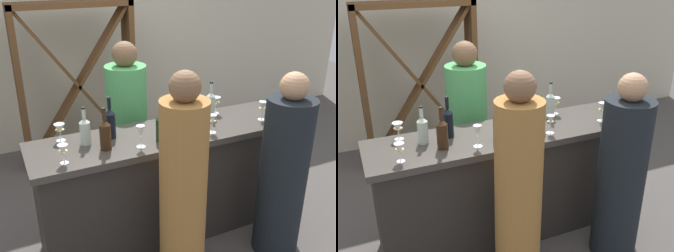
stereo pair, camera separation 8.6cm
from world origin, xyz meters
The scene contains 20 objects.
ground_plane centered at (0.00, 0.00, 0.00)m, with size 12.00×12.00×0.00m, color #4C4744.
back_wall centered at (0.00, 2.20, 1.40)m, with size 8.00×0.10×2.80m, color beige.
bar_counter centered at (0.00, 0.00, 0.47)m, with size 2.12×0.57×0.93m.
wine_rack centered at (-0.31, 1.65, 0.88)m, with size 1.26×0.28×1.77m.
wine_bottle_leftmost_clear_pale centered at (-0.62, 0.06, 1.03)m, with size 0.08×0.08×0.28m.
wine_bottle_second_left_amber_brown centered at (-0.52, -0.08, 1.04)m, with size 0.08×0.08×0.31m.
wine_bottle_center_near_black centered at (-0.43, 0.09, 1.05)m, with size 0.08×0.08×0.32m.
wine_bottle_second_right_dark_green centered at (-0.11, -0.12, 1.03)m, with size 0.07×0.07×0.28m.
wine_bottle_rightmost_near_black centered at (0.25, -0.07, 1.03)m, with size 0.07×0.07×0.29m.
wine_bottle_far_right_clear_pale centered at (0.46, 0.14, 1.04)m, with size 0.07×0.07×0.30m.
wine_glass_near_left centered at (-0.83, -0.16, 1.02)m, with size 0.07×0.07×0.13m.
wine_glass_near_center centered at (0.30, -0.16, 1.03)m, with size 0.06×0.06×0.15m.
wine_glass_near_right centered at (-0.29, -0.15, 1.04)m, with size 0.07×0.07×0.16m.
wine_glass_far_left centered at (0.81, -0.11, 1.03)m, with size 0.07×0.07×0.16m.
wine_glass_far_center centered at (0.54, 0.18, 1.03)m, with size 0.08×0.08×0.15m.
wine_glass_far_right centered at (-0.78, 0.19, 1.02)m, with size 0.08×0.08×0.13m.
water_pitcher centered at (0.92, -0.15, 1.02)m, with size 0.11×0.11×0.20m.
person_left_guest centered at (-0.15, -0.55, 0.73)m, with size 0.38×0.38×1.57m.
person_center_guest centered at (0.68, -0.56, 0.67)m, with size 0.36×0.36×1.46m.
person_right_guest centered at (-0.10, 0.66, 0.70)m, with size 0.39×0.39×1.52m.
Camera 2 is at (-1.10, -2.50, 2.15)m, focal length 41.51 mm.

